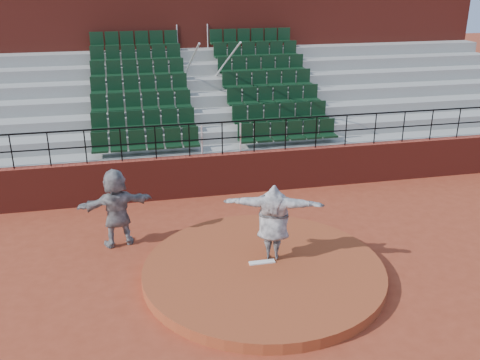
{
  "coord_description": "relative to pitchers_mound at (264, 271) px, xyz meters",
  "views": [
    {
      "loc": [
        -2.81,
        -10.24,
        6.5
      ],
      "look_at": [
        0.0,
        2.5,
        1.4
      ],
      "focal_mm": 40.0,
      "sensor_mm": 36.0,
      "label": 1
    }
  ],
  "objects": [
    {
      "name": "pitching_rubber",
      "position": [
        0.0,
        0.15,
        0.14
      ],
      "size": [
        0.6,
        0.15,
        0.03
      ],
      "primitive_type": "cube",
      "color": "white",
      "rests_on": "pitchers_mound"
    },
    {
      "name": "pitchers_mound",
      "position": [
        0.0,
        0.0,
        0.0
      ],
      "size": [
        5.5,
        5.5,
        0.25
      ],
      "primitive_type": "cylinder",
      "color": "#933E21",
      "rests_on": "ground"
    },
    {
      "name": "seating_deck",
      "position": [
        0.0,
        8.65,
        1.32
      ],
      "size": [
        24.0,
        5.97,
        4.63
      ],
      "color": "gray",
      "rests_on": "ground"
    },
    {
      "name": "press_box_facade",
      "position": [
        0.0,
        12.6,
        3.43
      ],
      "size": [
        24.0,
        3.0,
        7.1
      ],
      "primitive_type": "cube",
      "color": "maroon",
      "rests_on": "ground"
    },
    {
      "name": "ground",
      "position": [
        0.0,
        0.0,
        -0.12
      ],
      "size": [
        90.0,
        90.0,
        0.0
      ],
      "primitive_type": "plane",
      "color": "maroon",
      "rests_on": "ground"
    },
    {
      "name": "wall_railing",
      "position": [
        0.0,
        5.0,
        1.9
      ],
      "size": [
        24.04,
        0.05,
        1.03
      ],
      "color": "black",
      "rests_on": "boundary_wall"
    },
    {
      "name": "fielder",
      "position": [
        -3.2,
        2.28,
        0.89
      ],
      "size": [
        1.96,
        0.92,
        2.03
      ],
      "primitive_type": "imported",
      "rotation": [
        0.0,
        0.0,
        3.32
      ],
      "color": "black",
      "rests_on": "ground"
    },
    {
      "name": "boundary_wall",
      "position": [
        0.0,
        5.0,
        0.53
      ],
      "size": [
        24.0,
        0.3,
        1.3
      ],
      "primitive_type": "cube",
      "color": "maroon",
      "rests_on": "ground"
    },
    {
      "name": "pitcher",
      "position": [
        0.3,
        0.34,
        1.05
      ],
      "size": [
        2.34,
        1.33,
        1.84
      ],
      "primitive_type": "imported",
      "rotation": [
        0.0,
        0.0,
        2.81
      ],
      "color": "black",
      "rests_on": "pitchers_mound"
    }
  ]
}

